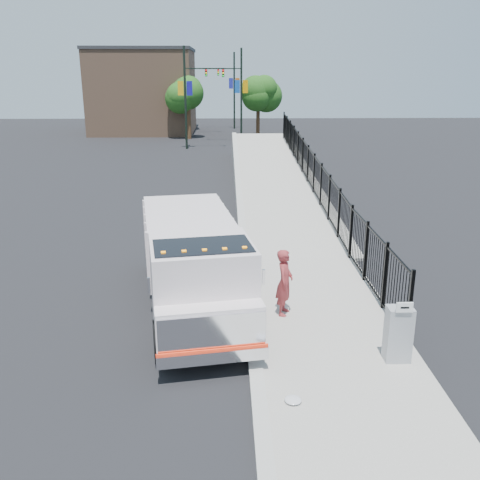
{
  "coord_description": "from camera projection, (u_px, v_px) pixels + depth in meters",
  "views": [
    {
      "loc": [
        -0.59,
        -12.99,
        6.21
      ],
      "look_at": [
        -0.21,
        2.0,
        1.42
      ],
      "focal_mm": 40.0,
      "sensor_mm": 36.0,
      "label": 1
    }
  ],
  "objects": [
    {
      "name": "worker",
      "position": [
        285.0,
        282.0,
        13.72
      ],
      "size": [
        0.59,
        0.74,
        1.76
      ],
      "primitive_type": "imported",
      "rotation": [
        0.0,
        0.0,
        1.27
      ],
      "color": "maroon",
      "rests_on": "sidewalk"
    },
    {
      "name": "sidewalk",
      "position": [
        336.0,
        347.0,
        12.4
      ],
      "size": [
        3.55,
        12.0,
        0.12
      ],
      "primitive_type": "cube",
      "color": "#9E998E",
      "rests_on": "ground"
    },
    {
      "name": "debris",
      "position": [
        293.0,
        400.0,
        10.25
      ],
      "size": [
        0.34,
        0.34,
        0.08
      ],
      "primitive_type": "ellipsoid",
      "color": "silver",
      "rests_on": "sidewalk"
    },
    {
      "name": "truck",
      "position": [
        193.0,
        260.0,
        14.09
      ],
      "size": [
        3.54,
        7.69,
        2.54
      ],
      "rotation": [
        0.0,
        0.0,
        0.17
      ],
      "color": "black",
      "rests_on": "ground"
    },
    {
      "name": "iron_fence",
      "position": [
        313.0,
        186.0,
        25.52
      ],
      "size": [
        0.1,
        28.0,
        1.8
      ],
      "primitive_type": "cube",
      "color": "black",
      "rests_on": "ground"
    },
    {
      "name": "ramp",
      "position": [
        276.0,
        187.0,
        29.56
      ],
      "size": [
        3.95,
        24.06,
        3.19
      ],
      "primitive_type": "cube",
      "rotation": [
        0.06,
        0.0,
        0.0
      ],
      "color": "#9E998E",
      "rests_on": "ground"
    },
    {
      "name": "light_pole_1",
      "position": [
        238.0,
        92.0,
        46.7
      ],
      "size": [
        3.78,
        0.22,
        8.0
      ],
      "color": "black",
      "rests_on": "ground"
    },
    {
      "name": "curb",
      "position": [
        254.0,
        347.0,
        12.35
      ],
      "size": [
        0.3,
        12.0,
        0.16
      ],
      "primitive_type": "cube",
      "color": "#ADAAA3",
      "rests_on": "ground"
    },
    {
      "name": "light_pole_3",
      "position": [
        231.0,
        88.0,
        57.65
      ],
      "size": [
        3.78,
        0.22,
        8.0
      ],
      "color": "black",
      "rests_on": "ground"
    },
    {
      "name": "light_pole_2",
      "position": [
        191.0,
        89.0,
        53.01
      ],
      "size": [
        3.77,
        0.22,
        8.0
      ],
      "color": "black",
      "rests_on": "ground"
    },
    {
      "name": "ground",
      "position": [
        250.0,
        313.0,
        14.28
      ],
      "size": [
        120.0,
        120.0,
        0.0
      ],
      "primitive_type": "plane",
      "color": "black",
      "rests_on": "ground"
    },
    {
      "name": "light_pole_0",
      "position": [
        189.0,
        94.0,
        42.54
      ],
      "size": [
        3.77,
        0.22,
        8.0
      ],
      "color": "black",
      "rests_on": "ground"
    },
    {
      "name": "building",
      "position": [
        144.0,
        92.0,
        54.74
      ],
      "size": [
        10.0,
        10.0,
        8.0
      ],
      "primitive_type": "cube",
      "color": "#8C664C",
      "rests_on": "ground"
    },
    {
      "name": "tree_1",
      "position": [
        258.0,
        95.0,
        50.01
      ],
      "size": [
        2.78,
        2.78,
        5.39
      ],
      "color": "#382314",
      "rests_on": "ground"
    },
    {
      "name": "tree_0",
      "position": [
        188.0,
        95.0,
        49.02
      ],
      "size": [
        3.08,
        3.08,
        5.54
      ],
      "color": "#382314",
      "rests_on": "ground"
    },
    {
      "name": "tree_2",
      "position": [
        184.0,
        92.0,
        56.92
      ],
      "size": [
        2.89,
        2.89,
        5.45
      ],
      "color": "#382314",
      "rests_on": "ground"
    },
    {
      "name": "utility_cabinet",
      "position": [
        398.0,
        334.0,
        11.57
      ],
      "size": [
        0.55,
        0.4,
        1.25
      ],
      "primitive_type": "cube",
      "color": "gray",
      "rests_on": "sidewalk"
    },
    {
      "name": "arrow_sign",
      "position": [
        405.0,
        307.0,
        11.14
      ],
      "size": [
        0.35,
        0.04,
        0.22
      ],
      "primitive_type": "cube",
      "color": "white",
      "rests_on": "utility_cabinet"
    }
  ]
}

